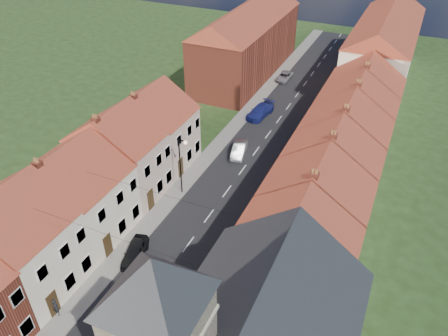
# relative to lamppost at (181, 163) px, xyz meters

# --- Properties ---
(road) EXTENTS (7.00, 90.00, 0.02)m
(road) POSITION_rel_lamppost_xyz_m (3.81, 10.00, -3.53)
(road) COLOR black
(road) RESTS_ON ground
(pavement_left) EXTENTS (1.80, 90.00, 0.12)m
(pavement_left) POSITION_rel_lamppost_xyz_m (-0.59, 10.00, -3.48)
(pavement_left) COLOR gray
(pavement_left) RESTS_ON ground
(pavement_right) EXTENTS (1.80, 90.00, 0.12)m
(pavement_right) POSITION_rel_lamppost_xyz_m (8.21, 10.00, -3.48)
(pavement_right) COLOR gray
(pavement_right) RESTS_ON ground
(cottage_r_tudor) EXTENTS (8.30, 5.20, 9.00)m
(cottage_r_tudor) POSITION_rel_lamppost_xyz_m (13.08, -7.30, 0.93)
(cottage_r_tudor) COLOR white
(cottage_r_tudor) RESTS_ON ground
(cottage_r_white_near) EXTENTS (8.30, 6.00, 9.00)m
(cottage_r_white_near) POSITION_rel_lamppost_xyz_m (13.11, -1.90, 0.94)
(cottage_r_white_near) COLOR beige
(cottage_r_white_near) RESTS_ON ground
(cottage_r_cream_mid) EXTENTS (8.30, 5.20, 9.00)m
(cottage_r_cream_mid) POSITION_rel_lamppost_xyz_m (13.11, 3.50, 0.94)
(cottage_r_cream_mid) COLOR #FFE5C9
(cottage_r_cream_mid) RESTS_ON ground
(cottage_r_pink) EXTENTS (8.30, 6.00, 9.00)m
(cottage_r_pink) POSITION_rel_lamppost_xyz_m (13.11, 8.90, 0.94)
(cottage_r_pink) COLOR #FFE5C9
(cottage_r_pink) RESTS_ON ground
(cottage_r_white_far) EXTENTS (8.30, 5.20, 9.00)m
(cottage_r_white_far) POSITION_rel_lamppost_xyz_m (13.11, 14.30, 0.94)
(cottage_r_white_far) COLOR beige
(cottage_r_white_far) RESTS_ON ground
(cottage_r_cream_far) EXTENTS (8.30, 6.00, 9.00)m
(cottage_r_cream_far) POSITION_rel_lamppost_xyz_m (13.11, 19.70, 0.94)
(cottage_r_cream_far) COLOR #FFE5C9
(cottage_r_cream_far) RESTS_ON ground
(cottage_l_cream) EXTENTS (8.30, 6.30, 9.10)m
(cottage_l_cream) POSITION_rel_lamppost_xyz_m (-5.49, -14.45, 0.98)
(cottage_l_cream) COLOR white
(cottage_l_cream) RESTS_ON ground
(cottage_l_white) EXTENTS (8.30, 6.90, 8.80)m
(cottage_l_white) POSITION_rel_lamppost_xyz_m (-5.49, -8.05, 0.83)
(cottage_l_white) COLOR white
(cottage_l_white) RESTS_ON ground
(cottage_l_brick_mid) EXTENTS (8.30, 5.70, 9.10)m
(cottage_l_brick_mid) POSITION_rel_lamppost_xyz_m (-5.49, -1.95, 0.99)
(cottage_l_brick_mid) COLOR #FFE5C9
(cottage_l_brick_mid) RESTS_ON ground
(cottage_l_pink) EXTENTS (8.30, 6.30, 8.80)m
(cottage_l_pink) POSITION_rel_lamppost_xyz_m (-5.49, 3.85, 0.83)
(cottage_l_pink) COLOR #FFE5C9
(cottage_l_pink) RESTS_ON ground
(block_right_far) EXTENTS (8.30, 24.20, 10.50)m
(block_right_far) POSITION_rel_lamppost_xyz_m (13.11, 35.00, 1.76)
(block_right_far) COLOR white
(block_right_far) RESTS_ON ground
(block_left_far) EXTENTS (8.30, 24.20, 10.50)m
(block_left_far) POSITION_rel_lamppost_xyz_m (-5.49, 30.00, 1.76)
(block_left_far) COLOR brown
(block_left_far) RESTS_ON ground
(lamppost) EXTENTS (0.88, 0.15, 6.00)m
(lamppost) POSITION_rel_lamppost_xyz_m (0.00, 0.00, 0.00)
(lamppost) COLOR black
(lamppost) RESTS_ON pavement_left
(car_near) EXTENTS (2.44, 4.01, 1.28)m
(car_near) POSITION_rel_lamppost_xyz_m (0.61, -9.07, -2.90)
(car_near) COLOR black
(car_near) RESTS_ON ground
(car_mid) EXTENTS (2.07, 4.00, 1.26)m
(car_mid) POSITION_rel_lamppost_xyz_m (2.31, 8.61, -2.91)
(car_mid) COLOR #B1B2BA
(car_mid) RESTS_ON ground
(car_far) EXTENTS (2.67, 5.09, 1.41)m
(car_far) POSITION_rel_lamppost_xyz_m (1.30, 17.93, -2.83)
(car_far) COLOR navy
(car_far) RESTS_ON ground
(car_distant) EXTENTS (1.87, 3.95, 1.09)m
(car_distant) POSITION_rel_lamppost_xyz_m (0.61, 30.00, -2.99)
(car_distant) COLOR #A7A9AE
(car_distant) RESTS_ON ground
(pedestrian_left) EXTENTS (0.55, 0.37, 1.50)m
(pedestrian_left) POSITION_rel_lamppost_xyz_m (-1.29, -16.02, -2.67)
(pedestrian_left) COLOR black
(pedestrian_left) RESTS_ON pavement_left
(pedestrian_right) EXTENTS (0.96, 0.84, 1.66)m
(pedestrian_right) POSITION_rel_lamppost_xyz_m (8.44, -12.40, -2.59)
(pedestrian_right) COLOR black
(pedestrian_right) RESTS_ON pavement_right
(pedestrian_right_b) EXTENTS (1.01, 0.84, 1.89)m
(pedestrian_right_b) POSITION_rel_lamppost_xyz_m (8.91, -1.80, -2.47)
(pedestrian_right_b) COLOR black
(pedestrian_right_b) RESTS_ON pavement_right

